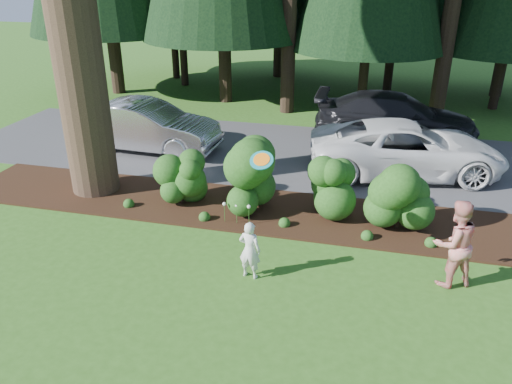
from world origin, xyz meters
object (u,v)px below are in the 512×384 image
car_silver_wagon (146,126)px  adult (455,244)px  car_dark_suv (396,117)px  frisbee (262,160)px  child (250,250)px  car_white_suv (407,148)px

car_silver_wagon → adult: 10.61m
car_dark_suv → frisbee: size_ratio=12.48×
adult → car_dark_suv: bearing=-107.8°
car_silver_wagon → frisbee: bearing=-136.2°
car_dark_suv → adult: bearing=-174.1°
car_dark_suv → frisbee: (-2.63, -9.14, 1.57)m
car_dark_suv → child: size_ratio=4.53×
car_silver_wagon → car_white_suv: (8.28, -0.09, -0.03)m
car_silver_wagon → child: size_ratio=3.98×
car_dark_suv → car_white_suv: bearing=-175.4°
car_white_suv → adult: bearing=176.6°
car_dark_suv → adult: 8.76m
car_white_suv → adult: size_ratio=3.12×
car_white_suv → child: bearing=142.9°
adult → frisbee: (-3.65, -0.43, 1.51)m
car_silver_wagon → car_dark_suv: 8.55m
car_white_suv → child: car_white_suv is taller
car_silver_wagon → child: 8.19m
car_dark_suv → frisbee: 9.64m
car_white_suv → child: 6.98m
car_silver_wagon → child: bearing=-138.4°
car_dark_suv → child: car_dark_suv is taller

